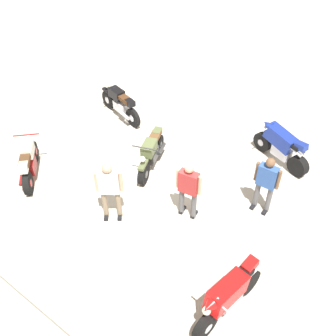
# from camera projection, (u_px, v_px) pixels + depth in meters

# --- Properties ---
(ground_plane) EXTENTS (40.00, 40.00, 0.00)m
(ground_plane) POSITION_uv_depth(u_px,v_px,m) (169.00, 178.00, 10.69)
(ground_plane) COLOR #B7B2A8
(curb_edge) EXTENTS (14.00, 0.30, 0.15)m
(curb_edge) POSITION_uv_depth(u_px,v_px,m) (37.00, 297.00, 7.88)
(curb_edge) COLOR #9C978F
(curb_edge) RESTS_ON ground
(motorcycle_olive_vintage) EXTENTS (0.92, 1.88, 1.07)m
(motorcycle_olive_vintage) POSITION_uv_depth(u_px,v_px,m) (151.00, 153.00, 10.73)
(motorcycle_olive_vintage) COLOR black
(motorcycle_olive_vintage) RESTS_ON ground
(motorcycle_black_cruiser) EXTENTS (2.06, 0.85, 1.09)m
(motorcycle_black_cruiser) POSITION_uv_depth(u_px,v_px,m) (120.00, 103.00, 12.63)
(motorcycle_black_cruiser) COLOR black
(motorcycle_black_cruiser) RESTS_ON ground
(motorcycle_red_sportbike) EXTENTS (0.70, 1.96, 1.14)m
(motorcycle_red_sportbike) POSITION_uv_depth(u_px,v_px,m) (229.00, 295.00, 7.35)
(motorcycle_red_sportbike) COLOR black
(motorcycle_red_sportbike) RESTS_ON ground
(motorcycle_blue_sportbike) EXTENTS (1.91, 0.90, 1.14)m
(motorcycle_blue_sportbike) POSITION_uv_depth(u_px,v_px,m) (281.00, 145.00, 10.83)
(motorcycle_blue_sportbike) COLOR black
(motorcycle_blue_sportbike) RESTS_ON ground
(motorcycle_cream_vintage) EXTENTS (1.50, 1.48, 1.07)m
(motorcycle_cream_vintage) POSITION_uv_depth(u_px,v_px,m) (29.00, 162.00, 10.45)
(motorcycle_cream_vintage) COLOR black
(motorcycle_cream_vintage) RESTS_ON ground
(person_in_blue_shirt) EXTENTS (0.65, 0.32, 1.66)m
(person_in_blue_shirt) POSITION_uv_depth(u_px,v_px,m) (266.00, 181.00, 9.21)
(person_in_blue_shirt) COLOR #59595B
(person_in_blue_shirt) RESTS_ON ground
(person_in_white_shirt) EXTENTS (0.58, 0.52, 1.72)m
(person_in_white_shirt) POSITION_uv_depth(u_px,v_px,m) (110.00, 188.00, 8.99)
(person_in_white_shirt) COLOR gray
(person_in_white_shirt) RESTS_ON ground
(person_in_red_shirt) EXTENTS (0.66, 0.37, 1.69)m
(person_in_red_shirt) POSITION_uv_depth(u_px,v_px,m) (188.00, 187.00, 9.03)
(person_in_red_shirt) COLOR #59595B
(person_in_red_shirt) RESTS_ON ground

